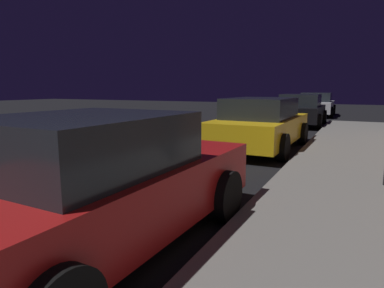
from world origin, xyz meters
TOP-DOWN VIEW (x-y plane):
  - car_red at (2.85, 2.98)m, footprint 2.18×4.27m
  - car_yellow_cab at (2.85, 9.57)m, footprint 2.09×4.43m
  - car_black at (2.85, 16.41)m, footprint 2.12×4.11m
  - car_white at (2.85, 22.52)m, footprint 2.21×4.46m

SIDE VIEW (x-z plane):
  - car_black at x=2.85m, z-range -0.02..1.41m
  - car_white at x=2.85m, z-range -0.01..1.42m
  - car_red at x=2.85m, z-range -0.01..1.42m
  - car_yellow_cab at x=2.85m, z-range 0.00..1.43m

